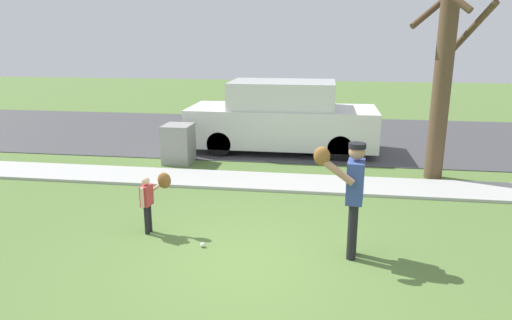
{
  "coord_description": "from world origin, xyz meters",
  "views": [
    {
      "loc": [
        0.95,
        -5.8,
        3.05
      ],
      "look_at": [
        -0.19,
        1.76,
        1.0
      ],
      "focal_mm": 32.49,
      "sensor_mm": 36.0,
      "label": 1
    }
  ],
  "objects_px": {
    "person_adult": "(352,187)",
    "baseball": "(203,245)",
    "person_child": "(152,194)",
    "street_tree_near": "(445,56)",
    "utility_cabinet": "(179,144)",
    "parked_van_white": "(282,118)"
  },
  "relations": [
    {
      "from": "person_adult",
      "to": "baseball",
      "type": "xyz_separation_m",
      "value": [
        -2.14,
        -0.02,
        -1.0
      ]
    },
    {
      "from": "person_child",
      "to": "street_tree_near",
      "type": "relative_size",
      "value": 0.2
    },
    {
      "from": "utility_cabinet",
      "to": "person_child",
      "type": "bearing_deg",
      "value": -77.6
    },
    {
      "from": "utility_cabinet",
      "to": "street_tree_near",
      "type": "relative_size",
      "value": 0.19
    },
    {
      "from": "baseball",
      "to": "street_tree_near",
      "type": "relative_size",
      "value": 0.01
    },
    {
      "from": "person_child",
      "to": "street_tree_near",
      "type": "distance_m",
      "value": 6.62
    },
    {
      "from": "person_adult",
      "to": "person_child",
      "type": "bearing_deg",
      "value": -1.11
    },
    {
      "from": "person_child",
      "to": "street_tree_near",
      "type": "bearing_deg",
      "value": 42.94
    },
    {
      "from": "person_adult",
      "to": "utility_cabinet",
      "type": "height_order",
      "value": "person_adult"
    },
    {
      "from": "person_child",
      "to": "street_tree_near",
      "type": "xyz_separation_m",
      "value": [
        5.07,
        3.76,
        2.0
      ]
    },
    {
      "from": "person_adult",
      "to": "person_child",
      "type": "xyz_separation_m",
      "value": [
        -3.04,
        0.4,
        -0.4
      ]
    },
    {
      "from": "street_tree_near",
      "to": "parked_van_white",
      "type": "distance_m",
      "value": 4.45
    },
    {
      "from": "person_child",
      "to": "person_adult",
      "type": "bearing_deg",
      "value": -1.11
    },
    {
      "from": "utility_cabinet",
      "to": "baseball",
      "type": "bearing_deg",
      "value": -68.33
    },
    {
      "from": "baseball",
      "to": "parked_van_white",
      "type": "distance_m",
      "value": 6.28
    },
    {
      "from": "person_adult",
      "to": "baseball",
      "type": "relative_size",
      "value": 22.46
    },
    {
      "from": "street_tree_near",
      "to": "person_adult",
      "type": "bearing_deg",
      "value": -115.96
    },
    {
      "from": "utility_cabinet",
      "to": "street_tree_near",
      "type": "height_order",
      "value": "street_tree_near"
    },
    {
      "from": "person_adult",
      "to": "utility_cabinet",
      "type": "bearing_deg",
      "value": -42.78
    },
    {
      "from": "baseball",
      "to": "street_tree_near",
      "type": "bearing_deg",
      "value": 45.11
    },
    {
      "from": "person_adult",
      "to": "utility_cabinet",
      "type": "distance_m",
      "value": 6.08
    },
    {
      "from": "baseball",
      "to": "person_adult",
      "type": "bearing_deg",
      "value": 0.46
    }
  ]
}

